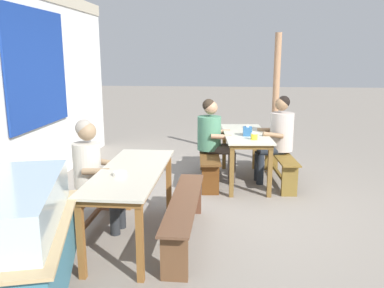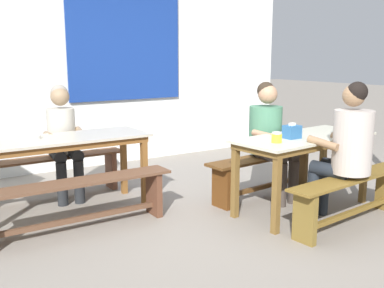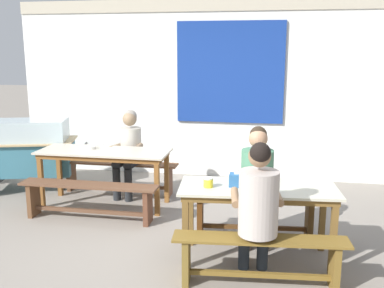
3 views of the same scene
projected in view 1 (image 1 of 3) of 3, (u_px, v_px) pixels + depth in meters
name	position (u px, v px, depth m)	size (l,w,h in m)	color
ground_plane	(221.00, 203.00, 5.30)	(40.00, 40.00, 0.00)	gray
backdrop_wall	(20.00, 87.00, 5.23)	(6.45, 0.23, 2.90)	white
dining_table_far	(132.00, 177.00, 4.12)	(1.77, 0.64, 0.77)	#BEB6A1
dining_table_near	(245.00, 138.00, 6.06)	(1.61, 0.78, 0.77)	beige
bench_far_back	(83.00, 210.00, 4.26)	(1.78, 0.27, 0.47)	brown
bench_far_front	(184.00, 213.00, 4.16)	(1.77, 0.28, 0.47)	brown
bench_near_back	(209.00, 162.00, 6.15)	(1.50, 0.42, 0.47)	#583718
bench_near_front	(280.00, 163.00, 6.15)	(1.58, 0.39, 0.47)	brown
food_cart	(18.00, 246.00, 2.77)	(1.88, 1.13, 1.08)	teal
person_near_front	(278.00, 134.00, 6.02)	(0.50, 0.57, 1.34)	#20262E
person_right_near_table	(213.00, 135.00, 6.07)	(0.48, 0.59, 1.29)	#413831
person_center_facing	(94.00, 168.00, 4.35)	(0.44, 0.55, 1.26)	#232528
tissue_box	(247.00, 131.00, 5.83)	(0.15, 0.13, 0.15)	#295C93
condiment_jar	(254.00, 136.00, 5.55)	(0.10, 0.10, 0.10)	yellow
soup_bowl	(120.00, 174.00, 3.90)	(0.13, 0.13, 0.04)	silver
wooden_support_post	(276.00, 100.00, 7.06)	(0.12, 0.12, 2.31)	#A67855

